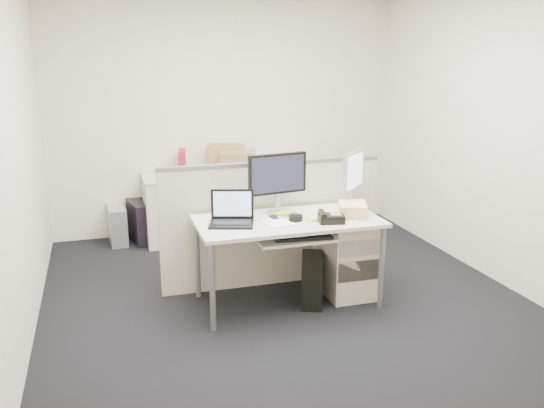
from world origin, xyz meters
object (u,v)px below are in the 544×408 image
object	(u,v)px
monitor_main	(277,184)
laptop	(231,209)
desk	(288,227)
desk_phone	(331,218)

from	to	relation	value
monitor_main	laptop	world-z (taller)	monitor_main
desk	monitor_main	size ratio (longest dim) A/B	2.90
desk	desk_phone	bearing A→B (deg)	-30.61
monitor_main	laptop	xyz separation A→B (m)	(-0.44, -0.20, -0.13)
laptop	monitor_main	bearing A→B (deg)	41.40
desk	monitor_main	distance (m)	0.37
monitor_main	laptop	distance (m)	0.50
monitor_main	desk_phone	distance (m)	0.54
laptop	desk_phone	size ratio (longest dim) A/B	1.74
desk	desk_phone	size ratio (longest dim) A/B	7.57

